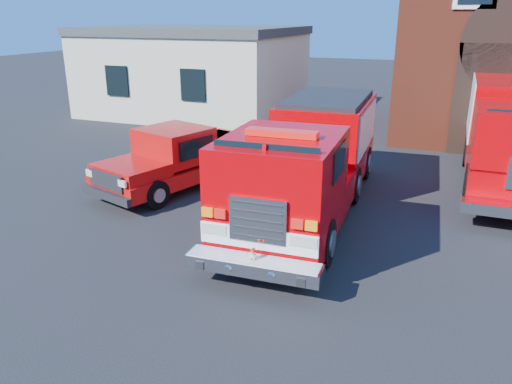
% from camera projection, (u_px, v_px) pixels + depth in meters
% --- Properties ---
extents(ground, '(100.00, 100.00, 0.00)m').
position_uv_depth(ground, '(274.00, 226.00, 12.29)').
color(ground, black).
rests_on(ground, ground).
extents(side_building, '(10.20, 8.20, 4.35)m').
position_uv_depth(side_building, '(196.00, 70.00, 26.05)').
color(side_building, beige).
rests_on(side_building, ground).
extents(fire_engine, '(2.85, 8.97, 2.73)m').
position_uv_depth(fire_engine, '(310.00, 158.00, 12.90)').
color(fire_engine, black).
rests_on(fire_engine, ground).
extents(pickup_truck, '(3.56, 5.89, 1.82)m').
position_uv_depth(pickup_truck, '(182.00, 158.00, 14.99)').
color(pickup_truck, black).
rests_on(pickup_truck, ground).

